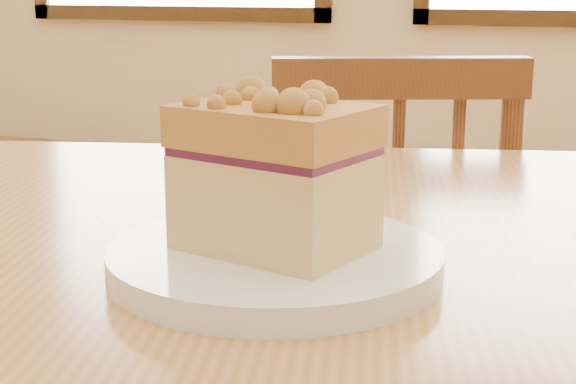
% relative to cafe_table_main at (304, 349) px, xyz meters
% --- Properties ---
extents(cafe_table_main, '(1.21, 0.93, 0.75)m').
position_rel_cafe_table_main_xyz_m(cafe_table_main, '(0.00, 0.00, 0.00)').
color(cafe_table_main, '#C2864B').
rests_on(cafe_table_main, ground).
extents(cafe_chair_main, '(0.49, 0.49, 0.86)m').
position_rel_cafe_table_main_xyz_m(cafe_chair_main, '(-0.06, 0.63, -0.20)').
color(cafe_chair_main, brown).
rests_on(cafe_chair_main, ground).
extents(plate, '(0.24, 0.24, 0.02)m').
position_rel_cafe_table_main_xyz_m(plate, '(0.02, -0.12, 0.12)').
color(plate, white).
rests_on(plate, cafe_table_main).
extents(cake_slice, '(0.15, 0.13, 0.12)m').
position_rel_cafe_table_main_xyz_m(cake_slice, '(0.01, -0.12, 0.19)').
color(cake_slice, '#D2B776').
rests_on(cake_slice, plate).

